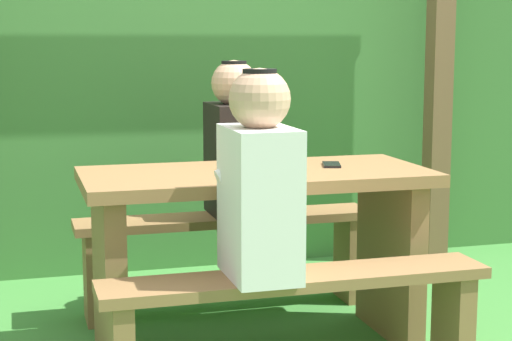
# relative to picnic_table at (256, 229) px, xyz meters

# --- Properties ---
(hedge_backdrop) EXTENTS (6.40, 1.07, 2.27)m
(hedge_backdrop) POSITION_rel_picnic_table_xyz_m (0.00, 1.86, 0.63)
(hedge_backdrop) COLOR #3B7133
(hedge_backdrop) RESTS_ON ground_plane
(pergola_post_right) EXTENTS (0.12, 0.12, 2.01)m
(pergola_post_right) POSITION_rel_picnic_table_xyz_m (1.38, 1.08, 0.50)
(pergola_post_right) COLOR brown
(pergola_post_right) RESTS_ON ground_plane
(picnic_table) EXTENTS (1.40, 0.64, 0.75)m
(picnic_table) POSITION_rel_picnic_table_xyz_m (0.00, 0.00, 0.00)
(picnic_table) COLOR olive
(picnic_table) RESTS_ON ground_plane
(bench_near) EXTENTS (1.40, 0.24, 0.46)m
(bench_near) POSITION_rel_picnic_table_xyz_m (0.00, -0.52, -0.18)
(bench_near) COLOR olive
(bench_near) RESTS_ON ground_plane
(bench_far) EXTENTS (1.40, 0.24, 0.46)m
(bench_far) POSITION_rel_picnic_table_xyz_m (0.00, 0.52, -0.18)
(bench_far) COLOR olive
(bench_far) RESTS_ON ground_plane
(person_white_shirt) EXTENTS (0.25, 0.35, 0.72)m
(person_white_shirt) POSITION_rel_picnic_table_xyz_m (-0.14, -0.52, 0.28)
(person_white_shirt) COLOR white
(person_white_shirt) RESTS_ON bench_near
(person_black_coat) EXTENTS (0.25, 0.35, 0.72)m
(person_black_coat) POSITION_rel_picnic_table_xyz_m (0.04, 0.52, 0.28)
(person_black_coat) COLOR black
(person_black_coat) RESTS_ON bench_far
(drinking_glass) EXTENTS (0.08, 0.08, 0.09)m
(drinking_glass) POSITION_rel_picnic_table_xyz_m (0.07, -0.01, 0.28)
(drinking_glass) COLOR silver
(drinking_glass) RESTS_ON picnic_table
(bottle_left) EXTENTS (0.06, 0.06, 0.20)m
(bottle_left) POSITION_rel_picnic_table_xyz_m (-0.02, -0.06, 0.32)
(bottle_left) COLOR silver
(bottle_left) RESTS_ON picnic_table
(cell_phone) EXTENTS (0.11, 0.15, 0.01)m
(cell_phone) POSITION_rel_picnic_table_xyz_m (0.34, 0.04, 0.25)
(cell_phone) COLOR black
(cell_phone) RESTS_ON picnic_table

